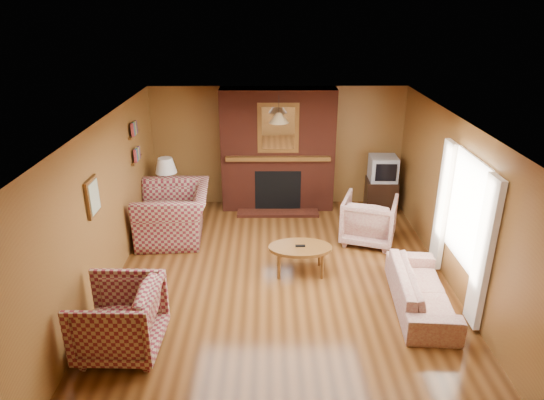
{
  "coord_description": "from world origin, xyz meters",
  "views": [
    {
      "loc": [
        -0.18,
        -6.14,
        3.91
      ],
      "look_at": [
        -0.13,
        0.6,
        1.13
      ],
      "focal_mm": 32.0,
      "sensor_mm": 36.0,
      "label": 1
    }
  ],
  "objects_px": {
    "plaid_armchair": "(119,319)",
    "tv_stand": "(381,195)",
    "fireplace": "(278,151)",
    "floral_sofa": "(421,290)",
    "side_table": "(169,205)",
    "table_lamp": "(166,173)",
    "coffee_table": "(300,249)",
    "crt_tv": "(383,168)",
    "plaid_loveseat": "(174,213)",
    "floral_armchair": "(369,219)"
  },
  "relations": [
    {
      "from": "plaid_armchair",
      "to": "tv_stand",
      "type": "distance_m",
      "value": 5.79
    },
    {
      "from": "fireplace",
      "to": "plaid_armchair",
      "type": "distance_m",
      "value": 4.85
    },
    {
      "from": "floral_sofa",
      "to": "tv_stand",
      "type": "distance_m",
      "value": 3.32
    },
    {
      "from": "side_table",
      "to": "table_lamp",
      "type": "distance_m",
      "value": 0.64
    },
    {
      "from": "side_table",
      "to": "fireplace",
      "type": "bearing_deg",
      "value": 14.29
    },
    {
      "from": "coffee_table",
      "to": "crt_tv",
      "type": "relative_size",
      "value": 1.83
    },
    {
      "from": "plaid_loveseat",
      "to": "table_lamp",
      "type": "relative_size",
      "value": 2.11
    },
    {
      "from": "table_lamp",
      "to": "coffee_table",
      "type": "bearing_deg",
      "value": -40.49
    },
    {
      "from": "table_lamp",
      "to": "plaid_loveseat",
      "type": "bearing_deg",
      "value": -72.75
    },
    {
      "from": "tv_stand",
      "to": "side_table",
      "type": "bearing_deg",
      "value": -170.52
    },
    {
      "from": "floral_armchair",
      "to": "table_lamp",
      "type": "distance_m",
      "value": 3.82
    },
    {
      "from": "fireplace",
      "to": "plaid_loveseat",
      "type": "distance_m",
      "value": 2.4
    },
    {
      "from": "floral_sofa",
      "to": "crt_tv",
      "type": "height_order",
      "value": "crt_tv"
    },
    {
      "from": "side_table",
      "to": "floral_sofa",
      "type": "bearing_deg",
      "value": -36.57
    },
    {
      "from": "plaid_loveseat",
      "to": "floral_sofa",
      "type": "distance_m",
      "value": 4.33
    },
    {
      "from": "coffee_table",
      "to": "floral_armchair",
      "type": "bearing_deg",
      "value": 39.98
    },
    {
      "from": "side_table",
      "to": "tv_stand",
      "type": "relative_size",
      "value": 0.84
    },
    {
      "from": "fireplace",
      "to": "floral_armchair",
      "type": "distance_m",
      "value": 2.31
    },
    {
      "from": "plaid_loveseat",
      "to": "floral_armchair",
      "type": "bearing_deg",
      "value": 82.71
    },
    {
      "from": "floral_sofa",
      "to": "floral_armchair",
      "type": "relative_size",
      "value": 2.0
    },
    {
      "from": "side_table",
      "to": "table_lamp",
      "type": "bearing_deg",
      "value": 90.0
    },
    {
      "from": "coffee_table",
      "to": "crt_tv",
      "type": "xyz_separation_m",
      "value": [
        1.75,
        2.39,
        0.49
      ]
    },
    {
      "from": "plaid_loveseat",
      "to": "tv_stand",
      "type": "xyz_separation_m",
      "value": [
        3.9,
        1.16,
        -0.13
      ]
    },
    {
      "from": "plaid_armchair",
      "to": "table_lamp",
      "type": "relative_size",
      "value": 1.45
    },
    {
      "from": "coffee_table",
      "to": "side_table",
      "type": "bearing_deg",
      "value": 139.51
    },
    {
      "from": "fireplace",
      "to": "plaid_armchair",
      "type": "xyz_separation_m",
      "value": [
        -1.95,
        -4.37,
        -0.74
      ]
    },
    {
      "from": "floral_sofa",
      "to": "crt_tv",
      "type": "relative_size",
      "value": 3.38
    },
    {
      "from": "plaid_armchair",
      "to": "floral_armchair",
      "type": "xyz_separation_m",
      "value": [
        3.5,
        2.84,
        -0.03
      ]
    },
    {
      "from": "crt_tv",
      "to": "side_table",
      "type": "bearing_deg",
      "value": -175.26
    },
    {
      "from": "plaid_loveseat",
      "to": "table_lamp",
      "type": "distance_m",
      "value": 0.96
    },
    {
      "from": "crt_tv",
      "to": "fireplace",
      "type": "bearing_deg",
      "value": 174.7
    },
    {
      "from": "fireplace",
      "to": "coffee_table",
      "type": "distance_m",
      "value": 2.72
    },
    {
      "from": "side_table",
      "to": "table_lamp",
      "type": "height_order",
      "value": "table_lamp"
    },
    {
      "from": "floral_armchair",
      "to": "tv_stand",
      "type": "distance_m",
      "value": 1.44
    },
    {
      "from": "plaid_loveseat",
      "to": "floral_armchair",
      "type": "relative_size",
      "value": 1.56
    },
    {
      "from": "plaid_armchair",
      "to": "floral_armchair",
      "type": "distance_m",
      "value": 4.51
    },
    {
      "from": "floral_armchair",
      "to": "tv_stand",
      "type": "relative_size",
      "value": 1.38
    },
    {
      "from": "floral_armchair",
      "to": "side_table",
      "type": "relative_size",
      "value": 1.64
    },
    {
      "from": "floral_sofa",
      "to": "table_lamp",
      "type": "distance_m",
      "value": 5.02
    },
    {
      "from": "coffee_table",
      "to": "crt_tv",
      "type": "distance_m",
      "value": 3.01
    },
    {
      "from": "plaid_armchair",
      "to": "crt_tv",
      "type": "height_order",
      "value": "crt_tv"
    },
    {
      "from": "table_lamp",
      "to": "tv_stand",
      "type": "bearing_deg",
      "value": 4.82
    },
    {
      "from": "plaid_loveseat",
      "to": "floral_armchair",
      "type": "height_order",
      "value": "plaid_loveseat"
    },
    {
      "from": "coffee_table",
      "to": "side_table",
      "type": "xyz_separation_m",
      "value": [
        -2.4,
        2.05,
        -0.12
      ]
    },
    {
      "from": "side_table",
      "to": "floral_armchair",
      "type": "bearing_deg",
      "value": -15.23
    },
    {
      "from": "side_table",
      "to": "tv_stand",
      "type": "bearing_deg",
      "value": 4.82
    },
    {
      "from": "plaid_loveseat",
      "to": "crt_tv",
      "type": "relative_size",
      "value": 2.64
    },
    {
      "from": "plaid_armchair",
      "to": "table_lamp",
      "type": "height_order",
      "value": "table_lamp"
    },
    {
      "from": "tv_stand",
      "to": "crt_tv",
      "type": "bearing_deg",
      "value": -85.34
    },
    {
      "from": "fireplace",
      "to": "floral_sofa",
      "type": "relative_size",
      "value": 1.34
    }
  ]
}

